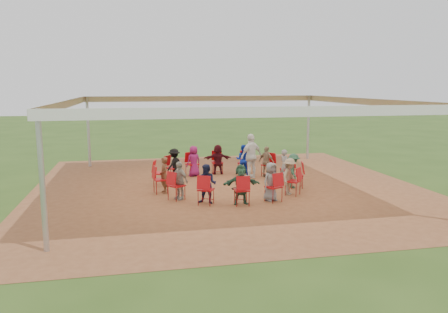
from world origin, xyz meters
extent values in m
plane|color=#2E4B17|center=(0.00, 0.00, 0.00)|extent=(80.00, 80.00, 0.00)
plane|color=brown|center=(0.00, 0.00, 0.01)|extent=(13.00, 13.00, 0.00)
cylinder|color=#B2B2B7|center=(-5.00, -5.00, 1.50)|extent=(0.12, 0.12, 3.00)
cylinder|color=#B2B2B7|center=(-5.00, 5.00, 1.50)|extent=(0.12, 0.12, 3.00)
cylinder|color=#B2B2B7|center=(5.00, 5.00, 1.50)|extent=(0.12, 0.12, 3.00)
plane|color=white|center=(0.00, 0.00, 3.00)|extent=(10.30, 10.30, 0.00)
cube|color=white|center=(0.00, -5.15, 2.88)|extent=(10.30, 0.03, 0.24)
cube|color=white|center=(0.00, 5.15, 2.88)|extent=(10.30, 0.03, 0.24)
cube|color=white|center=(-5.15, 0.00, 2.88)|extent=(0.03, 10.30, 0.24)
cube|color=white|center=(5.15, 0.00, 2.88)|extent=(0.03, 10.30, 0.24)
imported|color=#264E38|center=(2.16, -0.59, 0.59)|extent=(0.56, 0.83, 1.18)
imported|color=gray|center=(2.20, 0.41, 0.59)|extent=(0.35, 0.47, 1.18)
imported|color=#997F61|center=(1.80, 1.32, 0.59)|extent=(0.69, 0.76, 1.18)
imported|color=#0D28A6|center=(1.05, 1.97, 0.59)|extent=(0.66, 0.56, 1.18)
imported|color=#440E17|center=(0.09, 2.23, 0.59)|extent=(1.11, 0.45, 1.18)
imported|color=#801654|center=(-0.89, 2.05, 0.59)|extent=(0.65, 0.52, 1.18)
imported|color=black|center=(-1.69, 1.46, 0.59)|extent=(0.78, 0.82, 1.18)
imported|color=brown|center=(-2.20, -0.41, 0.59)|extent=(0.35, 0.47, 1.18)
imported|color=#9F9A8D|center=(-1.80, -1.32, 0.59)|extent=(0.69, 0.76, 1.18)
imported|color=#192041|center=(-1.05, -1.97, 0.59)|extent=(0.66, 0.56, 1.18)
imported|color=#264E38|center=(-0.09, -2.23, 0.59)|extent=(1.11, 0.45, 1.18)
imported|color=gray|center=(0.89, -2.05, 0.59)|extent=(0.65, 0.52, 1.18)
imported|color=#997F61|center=(1.69, -1.46, 0.59)|extent=(0.78, 0.82, 1.18)
imported|color=white|center=(1.17, 1.22, 0.85)|extent=(1.11, 0.90, 1.68)
torus|color=black|center=(0.20, -0.39, 0.02)|extent=(0.30, 0.30, 0.03)
torus|color=black|center=(0.24, -0.43, 0.02)|extent=(0.24, 0.24, 0.03)
cube|color=#B7B7BC|center=(1.95, -0.53, 0.50)|extent=(0.31, 0.38, 0.02)
cube|color=#B7B7BC|center=(2.06, -0.56, 0.62)|extent=(0.16, 0.34, 0.21)
cube|color=#CCE0FF|center=(2.05, -0.56, 0.62)|extent=(0.13, 0.29, 0.18)
camera|label=1|loc=(-3.14, -14.34, 3.45)|focal=35.00mm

